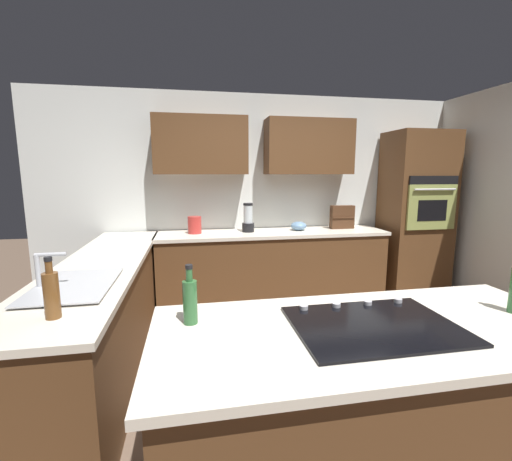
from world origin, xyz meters
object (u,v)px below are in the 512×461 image
object	(u,v)px
cooktop	(373,324)
oil_bottle	(190,300)
blender	(248,220)
kettle	(195,225)
spice_rack	(342,217)
sink_unit	(73,285)
wall_oven	(415,214)
mixing_bowl	(299,226)
dish_soap_bottle	(51,294)

from	to	relation	value
cooktop	oil_bottle	xyz separation A→B (m)	(0.85, -0.19, 0.11)
blender	kettle	world-z (taller)	blender
spice_rack	sink_unit	bearing A→B (deg)	35.68
sink_unit	blender	xyz separation A→B (m)	(-1.43, -1.89, 0.13)
kettle	wall_oven	bearing A→B (deg)	178.99
blender	mixing_bowl	bearing A→B (deg)	180.00
sink_unit	cooktop	bearing A→B (deg)	151.50
spice_rack	oil_bottle	world-z (taller)	spice_rack
sink_unit	kettle	distance (m)	2.05
cooktop	blender	xyz separation A→B (m)	(0.15, -2.75, 0.15)
mixing_bowl	spice_rack	world-z (taller)	spice_rack
cooktop	dish_soap_bottle	size ratio (longest dim) A/B	2.44
mixing_bowl	oil_bottle	world-z (taller)	oil_bottle
wall_oven	sink_unit	distance (m)	4.12
wall_oven	spice_rack	size ratio (longest dim) A/B	6.99
blender	kettle	size ratio (longest dim) A/B	1.73
blender	cooktop	bearing A→B (deg)	93.18
cooktop	spice_rack	distance (m)	2.99
kettle	blender	bearing A→B (deg)	180.00
blender	mixing_bowl	world-z (taller)	blender
dish_soap_bottle	oil_bottle	size ratio (longest dim) A/B	1.08
oil_bottle	mixing_bowl	bearing A→B (deg)	-117.78
kettle	dish_soap_bottle	size ratio (longest dim) A/B	0.66
wall_oven	cooktop	distance (m)	3.42
mixing_bowl	oil_bottle	bearing A→B (deg)	62.22
spice_rack	oil_bottle	distance (m)	3.24
spice_rack	dish_soap_bottle	distance (m)	3.56
cooktop	dish_soap_bottle	xyz separation A→B (m)	(1.52, -0.38, 0.12)
cooktop	dish_soap_bottle	world-z (taller)	dish_soap_bottle
mixing_bowl	spice_rack	distance (m)	0.61
wall_oven	oil_bottle	size ratio (longest dim) A/B	7.40
sink_unit	kettle	world-z (taller)	sink_unit
sink_unit	mixing_bowl	bearing A→B (deg)	-137.71
blender	dish_soap_bottle	distance (m)	2.74
cooktop	oil_bottle	bearing A→B (deg)	-12.71
cooktop	oil_bottle	distance (m)	0.88
wall_oven	sink_unit	xyz separation A→B (m)	(3.68, 1.84, -0.16)
wall_oven	dish_soap_bottle	world-z (taller)	wall_oven
blender	oil_bottle	world-z (taller)	blender
spice_rack	cooktop	bearing A→B (deg)	68.47
wall_oven	dish_soap_bottle	size ratio (longest dim) A/B	6.88
kettle	sink_unit	bearing A→B (deg)	67.62
wall_oven	kettle	xyz separation A→B (m)	(2.90, -0.05, -0.07)
blender	spice_rack	world-z (taller)	blender
oil_bottle	dish_soap_bottle	bearing A→B (deg)	-15.51
wall_oven	sink_unit	bearing A→B (deg)	26.56
wall_oven	dish_soap_bottle	xyz separation A→B (m)	(3.62, 2.32, -0.05)
mixing_bowl	spice_rack	size ratio (longest dim) A/B	0.65
dish_soap_bottle	oil_bottle	distance (m)	0.70
spice_rack	mixing_bowl	bearing A→B (deg)	3.13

